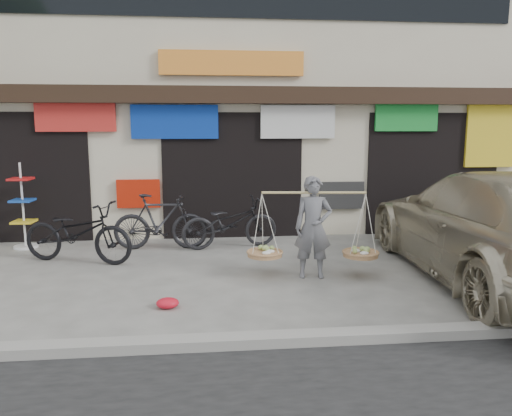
{
  "coord_description": "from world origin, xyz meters",
  "views": [
    {
      "loc": [
        -0.6,
        -7.23,
        2.44
      ],
      "look_at": [
        0.24,
        0.9,
        1.07
      ],
      "focal_mm": 35.0,
      "sensor_mm": 36.0,
      "label": 1
    }
  ],
  "objects": [
    {
      "name": "street_vendor",
      "position": [
        1.11,
        0.44,
        0.76
      ],
      "size": [
        2.1,
        0.73,
        1.64
      ],
      "rotation": [
        0.0,
        0.0,
        -0.11
      ],
      "color": "slate",
      "rests_on": "ground"
    },
    {
      "name": "shophouse_block",
      "position": [
        -0.0,
        6.42,
        3.45
      ],
      "size": [
        14.0,
        6.32,
        7.0
      ],
      "color": "beige",
      "rests_on": "ground"
    },
    {
      "name": "red_bag",
      "position": [
        -1.13,
        -0.73,
        0.07
      ],
      "size": [
        0.31,
        0.25,
        0.14
      ],
      "primitive_type": "ellipsoid",
      "color": "red",
      "rests_on": "ground"
    },
    {
      "name": "bike_2",
      "position": [
        -0.12,
        2.53,
        0.51
      ],
      "size": [
        2.03,
        1.02,
        1.02
      ],
      "primitive_type": "imported",
      "rotation": [
        0.0,
        0.0,
        1.76
      ],
      "color": "black",
      "rests_on": "ground"
    },
    {
      "name": "kerb",
      "position": [
        0.0,
        -2.0,
        0.06
      ],
      "size": [
        70.0,
        0.25,
        0.12
      ],
      "primitive_type": "cube",
      "color": "gray",
      "rests_on": "ground"
    },
    {
      "name": "ground",
      "position": [
        0.0,
        0.0,
        0.0
      ],
      "size": [
        70.0,
        70.0,
        0.0
      ],
      "primitive_type": "plane",
      "color": "gray",
      "rests_on": "ground"
    },
    {
      "name": "bike_1",
      "position": [
        -1.48,
        2.54,
        0.55
      ],
      "size": [
        1.86,
        0.6,
        1.11
      ],
      "primitive_type": "imported",
      "rotation": [
        0.0,
        0.0,
        1.53
      ],
      "color": "black",
      "rests_on": "ground"
    },
    {
      "name": "display_rack",
      "position": [
        -4.2,
        2.95,
        0.69
      ],
      "size": [
        0.47,
        0.47,
        1.71
      ],
      "rotation": [
        0.0,
        0.0,
        -0.05
      ],
      "color": "silver",
      "rests_on": "ground"
    },
    {
      "name": "suv",
      "position": [
        3.92,
        -0.05,
        0.88
      ],
      "size": [
        2.79,
        6.22,
        1.77
      ],
      "rotation": [
        0.0,
        0.0,
        3.09
      ],
      "color": "#BBB196",
      "rests_on": "ground"
    },
    {
      "name": "bike_0",
      "position": [
        -2.87,
        1.72,
        0.55
      ],
      "size": [
        2.22,
        1.37,
        1.1
      ],
      "primitive_type": "imported",
      "rotation": [
        0.0,
        0.0,
        1.24
      ],
      "color": "black",
      "rests_on": "ground"
    }
  ]
}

